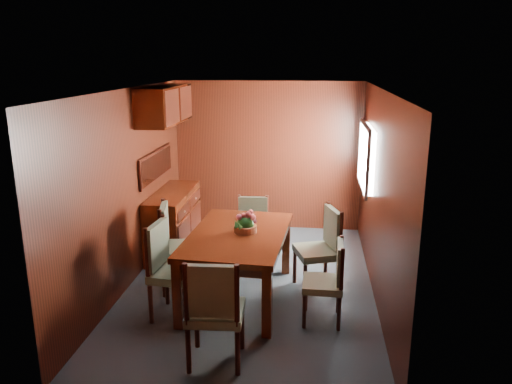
# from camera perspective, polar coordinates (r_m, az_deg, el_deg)

# --- Properties ---
(ground) EXTENTS (4.50, 4.50, 0.00)m
(ground) POSITION_cam_1_polar(r_m,az_deg,el_deg) (6.34, -0.62, -10.58)
(ground) COLOR #323C44
(ground) RESTS_ON ground
(room_shell) EXTENTS (3.06, 4.52, 2.41)m
(room_shell) POSITION_cam_1_polar(r_m,az_deg,el_deg) (6.16, -1.24, 4.64)
(room_shell) COLOR black
(room_shell) RESTS_ON ground
(sideboard) EXTENTS (0.48, 1.40, 0.90)m
(sideboard) POSITION_cam_1_polar(r_m,az_deg,el_deg) (7.33, -9.39, -3.38)
(sideboard) COLOR #371206
(sideboard) RESTS_ON ground
(dining_table) EXTENTS (1.18, 1.78, 0.81)m
(dining_table) POSITION_cam_1_polar(r_m,az_deg,el_deg) (5.78, -2.06, -5.77)
(dining_table) COLOR #371206
(dining_table) RESTS_ON ground
(chair_left_near) EXTENTS (0.54, 0.56, 1.07)m
(chair_left_near) POSITION_cam_1_polar(r_m,az_deg,el_deg) (5.51, -9.97, -8.13)
(chair_left_near) COLOR black
(chair_left_near) RESTS_ON ground
(chair_left_far) EXTENTS (0.59, 0.60, 1.08)m
(chair_left_far) POSITION_cam_1_polar(r_m,az_deg,el_deg) (6.11, -9.24, -5.66)
(chair_left_far) COLOR black
(chair_left_far) RESTS_ON ground
(chair_right_near) EXTENTS (0.43, 0.44, 0.91)m
(chair_right_near) POSITION_cam_1_polar(r_m,az_deg,el_deg) (5.40, 8.39, -9.61)
(chair_right_near) COLOR black
(chair_right_near) RESTS_ON ground
(chair_right_far) EXTENTS (0.60, 0.62, 1.04)m
(chair_right_far) POSITION_cam_1_polar(r_m,az_deg,el_deg) (6.10, 7.65, -5.93)
(chair_right_far) COLOR black
(chair_right_far) RESTS_ON ground
(chair_head) EXTENTS (0.53, 0.51, 1.07)m
(chair_head) POSITION_cam_1_polar(r_m,az_deg,el_deg) (4.59, -4.81, -12.97)
(chair_head) COLOR black
(chair_head) RESTS_ON ground
(chair_foot) EXTENTS (0.46, 0.44, 0.92)m
(chair_foot) POSITION_cam_1_polar(r_m,az_deg,el_deg) (6.85, -0.41, -3.95)
(chair_foot) COLOR black
(chair_foot) RESTS_ON ground
(flower_centerpiece) EXTENTS (0.28, 0.28, 0.28)m
(flower_centerpiece) POSITION_cam_1_polar(r_m,az_deg,el_deg) (5.72, -1.23, -3.32)
(flower_centerpiece) COLOR #A15231
(flower_centerpiece) RESTS_ON dining_table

